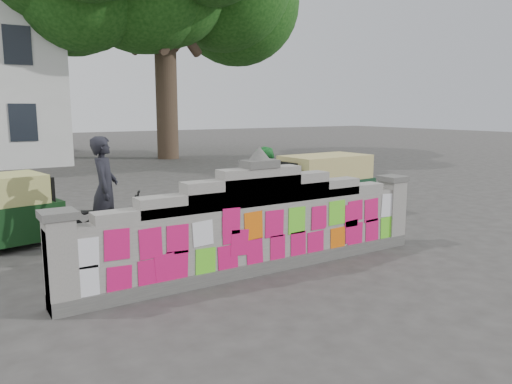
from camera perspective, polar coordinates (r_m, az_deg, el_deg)
ground at (r=8.15m, az=0.39°, el=-9.00°), size 100.00×100.00×0.00m
parapet_wall at (r=7.94m, az=0.42°, el=-3.88°), size 6.48×0.44×2.01m
cyclist_bike at (r=9.37m, az=-16.69°, el=-3.46°), size 2.21×1.54×1.10m
cyclist_rider at (r=9.30m, az=-16.80°, el=-1.16°), size 0.69×0.80×1.86m
pedestrian at (r=10.55m, az=1.06°, el=0.31°), size 0.73×0.91×1.80m
rickshaw_right at (r=12.24m, az=7.65°, el=0.87°), size 2.69×1.34×1.48m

